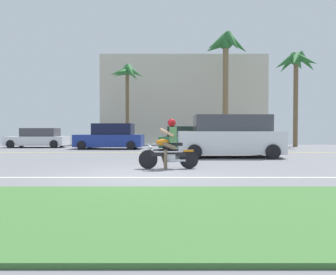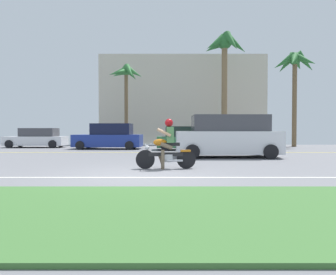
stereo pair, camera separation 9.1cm
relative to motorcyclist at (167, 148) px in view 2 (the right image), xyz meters
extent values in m
cube|color=slate|center=(-0.75, 1.70, -0.71)|extent=(56.00, 30.00, 0.04)
cube|color=#3D6B33|center=(-0.75, -5.40, -0.66)|extent=(56.00, 3.80, 0.06)
cube|color=silver|center=(-0.75, -1.87, -0.68)|extent=(50.40, 0.12, 0.01)
cube|color=yellow|center=(-0.75, 7.31, -0.68)|extent=(50.40, 0.12, 0.01)
cylinder|color=black|center=(-0.68, -0.02, -0.38)|extent=(0.62, 0.12, 0.62)
cylinder|color=black|center=(0.65, 0.03, -0.38)|extent=(0.62, 0.12, 0.62)
cylinder|color=#B7BAC1|center=(-0.58, -0.02, -0.13)|extent=(0.28, 0.06, 0.54)
cube|color=black|center=(-0.02, 0.00, -0.22)|extent=(1.12, 0.15, 0.12)
cube|color=#B7BAC1|center=(0.03, 0.01, -0.34)|extent=(0.34, 0.22, 0.25)
ellipsoid|color=#B76614|center=(-0.20, 0.00, 0.17)|extent=(0.45, 0.25, 0.23)
cube|color=black|center=(0.19, 0.01, 0.11)|extent=(0.50, 0.24, 0.10)
cube|color=#B76614|center=(0.63, 0.03, -0.10)|extent=(0.33, 0.18, 0.06)
cylinder|color=#B7BAC1|center=(-0.50, -0.02, 0.13)|extent=(0.06, 0.64, 0.04)
sphere|color=#B7BAC1|center=(-0.62, -0.02, 0.00)|extent=(0.14, 0.14, 0.14)
cylinder|color=#B7BAC1|center=(0.27, -0.11, -0.41)|extent=(0.51, 0.09, 0.07)
cube|color=#4C7F4C|center=(0.13, 0.01, 0.42)|extent=(0.24, 0.34, 0.51)
sphere|color=maroon|center=(0.08, 0.01, 0.81)|extent=(0.27, 0.27, 0.27)
cylinder|color=brown|center=(0.00, 0.11, 0.06)|extent=(0.42, 0.15, 0.26)
cylinder|color=brown|center=(0.01, -0.10, 0.06)|extent=(0.42, 0.15, 0.26)
cylinder|color=brown|center=(-0.11, -0.14, -0.38)|extent=(0.12, 0.12, 0.63)
cylinder|color=brown|center=(-0.17, 0.12, -0.41)|extent=(0.21, 0.12, 0.35)
cylinder|color=tan|center=(-0.09, 0.21, 0.50)|extent=(0.47, 0.11, 0.29)
cylinder|color=tan|center=(-0.07, -0.20, 0.50)|extent=(0.47, 0.11, 0.29)
cube|color=silver|center=(2.81, 4.35, 0.00)|extent=(4.74, 1.97, 1.03)
cube|color=#414147|center=(2.91, 4.35, 0.89)|extent=(3.41, 1.69, 0.75)
cylinder|color=black|center=(4.51, 5.33, -0.37)|extent=(0.64, 0.22, 0.64)
cylinder|color=black|center=(1.11, 5.31, -0.37)|extent=(0.64, 0.22, 0.64)
cylinder|color=black|center=(4.52, 3.38, -0.37)|extent=(0.64, 0.22, 0.64)
cylinder|color=black|center=(1.12, 3.37, -0.37)|extent=(0.64, 0.22, 0.64)
cylinder|color=black|center=(5.28, 4.36, 0.06)|extent=(0.20, 0.58, 0.58)
cube|color=silver|center=(-9.60, 12.52, -0.21)|extent=(4.28, 1.67, 0.65)
cube|color=#414147|center=(-9.35, 12.52, 0.42)|extent=(2.49, 1.42, 0.60)
cylinder|color=black|center=(-8.06, 13.32, -0.41)|extent=(0.56, 0.19, 0.56)
cylinder|color=black|center=(-11.13, 13.35, -0.41)|extent=(0.56, 0.19, 0.56)
cylinder|color=black|center=(-8.07, 11.69, -0.41)|extent=(0.56, 0.19, 0.56)
cylinder|color=black|center=(-11.15, 11.72, -0.41)|extent=(0.56, 0.19, 0.56)
cube|color=navy|center=(-3.97, 10.72, -0.13)|extent=(4.59, 2.07, 0.81)
cube|color=black|center=(-3.70, 10.70, 0.64)|extent=(2.69, 1.70, 0.74)
cylinder|color=black|center=(-2.30, 11.51, -0.41)|extent=(0.57, 0.21, 0.56)
cylinder|color=black|center=(-5.53, 11.72, -0.41)|extent=(0.57, 0.21, 0.56)
cylinder|color=black|center=(-2.42, 9.73, -0.41)|extent=(0.57, 0.21, 0.56)
cylinder|color=black|center=(-5.64, 9.93, -0.41)|extent=(0.57, 0.21, 0.56)
cube|color=#2D663D|center=(1.21, 9.73, -0.19)|extent=(3.78, 1.88, 0.70)
cube|color=black|center=(0.99, 9.72, 0.48)|extent=(2.21, 1.59, 0.64)
cylinder|color=black|center=(-0.11, 8.80, -0.41)|extent=(0.56, 0.19, 0.56)
cylinder|color=black|center=(2.58, 8.87, -0.41)|extent=(0.56, 0.19, 0.56)
cylinder|color=black|center=(-0.16, 10.59, -0.41)|extent=(0.56, 0.19, 0.56)
cylinder|color=black|center=(2.53, 10.66, -0.41)|extent=(0.56, 0.19, 0.56)
cylinder|color=brown|center=(-3.25, 14.49, 2.29)|extent=(0.29, 0.29, 5.96)
sphere|color=#337538|center=(-3.25, 14.49, 5.27)|extent=(0.75, 0.75, 0.75)
cone|color=#337538|center=(-2.60, 14.36, 5.10)|extent=(1.61, 0.81, 1.20)
cone|color=#337538|center=(-2.92, 15.06, 5.10)|extent=(1.24, 1.60, 1.18)
cone|color=#337538|center=(-3.30, 15.15, 5.10)|extent=(0.64, 1.54, 1.29)
cone|color=#337538|center=(-3.81, 14.85, 5.10)|extent=(1.59, 1.28, 0.83)
cone|color=#337538|center=(-3.87, 14.26, 5.10)|extent=(1.65, 1.05, 1.00)
cone|color=#337538|center=(-3.47, 13.86, 5.10)|extent=(1.01, 1.64, 0.81)
cone|color=#337538|center=(-2.91, 13.92, 5.10)|extent=(1.22, 1.53, 1.35)
cylinder|color=brown|center=(4.61, 15.02, 3.50)|extent=(0.46, 0.46, 8.37)
sphere|color=#28662D|center=(4.61, 15.02, 7.68)|extent=(1.19, 1.19, 1.19)
cone|color=#28662D|center=(5.50, 14.90, 7.46)|extent=(2.03, 0.97, 1.86)
cone|color=#28662D|center=(4.85, 15.88, 7.46)|extent=(1.26, 2.22, 1.44)
cone|color=#28662D|center=(3.94, 15.61, 7.46)|extent=(2.05, 1.92, 1.18)
cone|color=#28662D|center=(3.82, 14.61, 7.46)|extent=(2.15, 1.58, 1.68)
cone|color=#28662D|center=(5.02, 14.23, 7.46)|extent=(1.48, 1.99, 1.94)
cylinder|color=brown|center=(9.67, 13.51, 2.63)|extent=(0.34, 0.34, 6.63)
sphere|color=#28662D|center=(9.67, 13.51, 5.94)|extent=(0.88, 0.88, 0.88)
cone|color=#28662D|center=(10.46, 13.57, 5.75)|extent=(1.72, 0.75, 1.71)
cone|color=#28662D|center=(10.14, 14.15, 5.75)|extent=(1.63, 1.88, 1.21)
cone|color=#28662D|center=(9.29, 14.21, 5.75)|extent=(1.41, 1.86, 1.59)
cone|color=#28662D|center=(8.88, 13.56, 5.75)|extent=(1.87, 0.74, 1.48)
cone|color=#28662D|center=(9.29, 12.81, 5.75)|extent=(1.44, 1.94, 1.39)
cone|color=#28662D|center=(10.18, 12.90, 5.75)|extent=(1.68, 1.83, 1.38)
cube|color=beige|center=(1.40, 19.70, 3.35)|extent=(15.11, 4.00, 8.07)
camera|label=1|loc=(-0.04, -10.06, 0.57)|focal=33.14mm
camera|label=2|loc=(0.05, -10.06, 0.57)|focal=33.14mm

